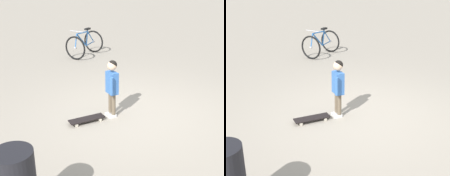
{
  "view_description": "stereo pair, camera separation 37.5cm",
  "coord_description": "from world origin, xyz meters",
  "views": [
    {
      "loc": [
        2.64,
        -4.41,
        2.53
      ],
      "look_at": [
        -0.37,
        -0.35,
        0.55
      ],
      "focal_mm": 48.77,
      "sensor_mm": 36.0,
      "label": 1
    },
    {
      "loc": [
        2.93,
        -4.18,
        2.53
      ],
      "look_at": [
        -0.37,
        -0.35,
        0.55
      ],
      "focal_mm": 48.77,
      "sensor_mm": 36.0,
      "label": 2
    }
  ],
  "objects": [
    {
      "name": "ground_plane",
      "position": [
        0.0,
        0.0,
        0.0
      ],
      "size": [
        50.0,
        50.0,
        0.0
      ],
      "primitive_type": "plane",
      "color": "#9E9384"
    },
    {
      "name": "child_person",
      "position": [
        -0.37,
        -0.35,
        0.66
      ],
      "size": [
        0.29,
        0.33,
        1.06
      ],
      "color": "brown",
      "rests_on": "ground"
    },
    {
      "name": "bicycle_near",
      "position": [
        -3.55,
        2.53,
        0.38
      ],
      "size": [
        0.85,
        1.16,
        0.85
      ],
      "color": "black",
      "rests_on": "ground"
    },
    {
      "name": "skateboard",
      "position": [
        -0.58,
        -0.82,
        0.06
      ],
      "size": [
        0.45,
        0.66,
        0.07
      ],
      "color": "black",
      "rests_on": "ground"
    }
  ]
}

